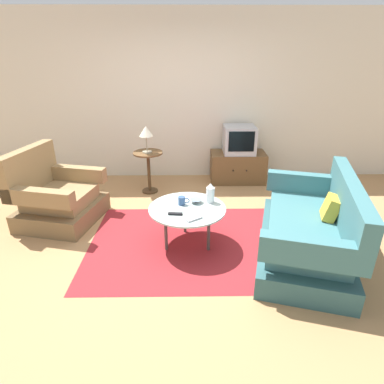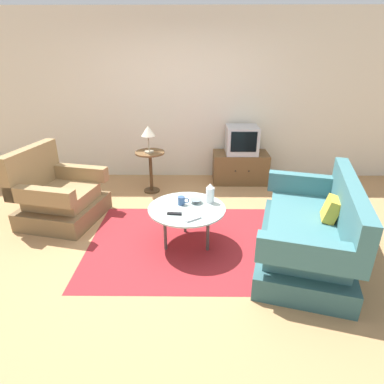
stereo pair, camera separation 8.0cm
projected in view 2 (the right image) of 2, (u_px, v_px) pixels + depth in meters
name	position (u px, v px, depth m)	size (l,w,h in m)	color
ground_plane	(175.00, 240.00, 3.82)	(16.00, 16.00, 0.00)	#AD7F51
back_wall	(181.00, 98.00, 5.33)	(9.00, 0.12, 2.70)	beige
area_rug	(187.00, 243.00, 3.76)	(2.28, 1.78, 0.00)	maroon
armchair	(58.00, 197.00, 4.20)	(1.08, 1.12, 0.96)	brown
couch	(310.00, 233.00, 3.40)	(1.32, 1.89, 0.90)	#325C60
coffee_table	(187.00, 210.00, 3.58)	(0.87, 0.87, 0.47)	#B2C6C1
side_table	(150.00, 164.00, 4.97)	(0.45, 0.45, 0.66)	brown
tv_stand	(240.00, 167.00, 5.45)	(0.91, 0.52, 0.51)	brown
television	(242.00, 140.00, 5.25)	(0.51, 0.47, 0.45)	#B7B7BC
table_lamp	(148.00, 132.00, 4.74)	(0.21, 0.21, 0.40)	#9E937A
vase	(210.00, 193.00, 3.65)	(0.10, 0.10, 0.23)	white
mug	(182.00, 201.00, 3.62)	(0.13, 0.08, 0.10)	#335184
bowl	(196.00, 201.00, 3.67)	(0.14, 0.14, 0.04)	slate
tv_remote_dark	(174.00, 214.00, 3.41)	(0.16, 0.06, 0.02)	black
tv_remote_silver	(193.00, 219.00, 3.30)	(0.18, 0.14, 0.02)	#B2B2B7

